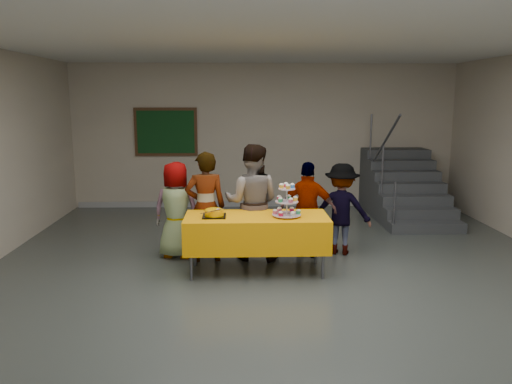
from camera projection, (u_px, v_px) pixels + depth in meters
room_shell at (288, 113)px, 5.47m from camera, size 10.00×10.04×3.02m
bake_table at (257, 232)px, 6.57m from camera, size 1.88×0.78×0.77m
cupcake_stand at (287, 203)px, 6.45m from camera, size 0.38×0.38×0.44m
bear_cake at (214, 212)px, 6.47m from camera, size 0.32×0.36×0.12m
schoolchild_a at (176, 210)px, 7.18m from camera, size 0.76×0.58×1.40m
schoolchild_b at (206, 207)px, 7.00m from camera, size 0.63×0.46×1.57m
schoolchild_c at (252, 202)px, 7.09m from camera, size 0.91×0.77×1.66m
schoolchild_d at (308, 210)px, 7.20m from camera, size 0.88×0.56×1.40m
schoolchild_e at (341, 209)px, 7.36m from camera, size 0.98×0.74×1.35m
staircase at (402, 190)px, 9.90m from camera, size 1.30×2.40×2.04m
noticeboard at (166, 132)px, 10.35m from camera, size 1.30×0.05×1.00m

